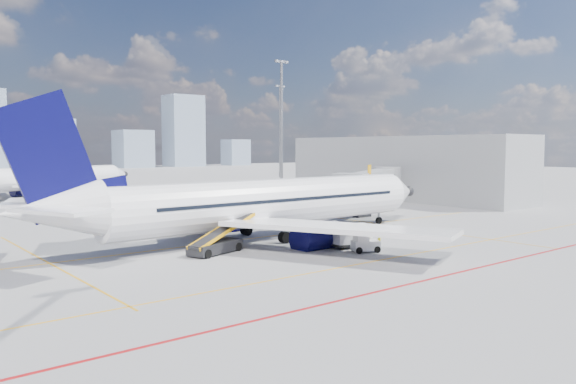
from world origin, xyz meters
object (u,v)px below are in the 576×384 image
second_aircraft (34,179)px  ramp_worker (379,239)px  main_aircraft (257,204)px  belt_loader (217,244)px  baggage_tug (364,243)px  cargo_dolly (352,235)px

second_aircraft → ramp_worker: size_ratio=23.43×
main_aircraft → ramp_worker: (5.28, -9.66, -2.44)m
second_aircraft → belt_loader: (-1.73, -58.11, -2.49)m
second_aircraft → baggage_tug: size_ratio=15.20×
second_aircraft → cargo_dolly: (8.20, -62.98, -2.18)m
second_aircraft → ramp_worker: 65.42m
baggage_tug → belt_loader: bearing=167.2°
ramp_worker → main_aircraft: bearing=66.8°
baggage_tug → ramp_worker: size_ratio=1.54×
baggage_tug → cargo_dolly: (0.65, 2.04, 0.35)m
main_aircraft → second_aircraft: bearing=93.2°
second_aircraft → main_aircraft: bearing=-103.6°
baggage_tug → belt_loader: belt_loader is taller
cargo_dolly → ramp_worker: (1.51, -1.67, -0.27)m
baggage_tug → ramp_worker: 2.19m
main_aircraft → belt_loader: (-6.16, -3.12, -2.49)m
main_aircraft → second_aircraft: (-4.43, 54.99, 0.01)m
second_aircraft → ramp_worker: (9.71, -64.65, -2.45)m
belt_loader → second_aircraft: bearing=70.1°
second_aircraft → baggage_tug: (7.55, -65.02, -2.53)m
cargo_dolly → baggage_tug: bearing=-97.1°
baggage_tug → ramp_worker: bearing=33.6°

